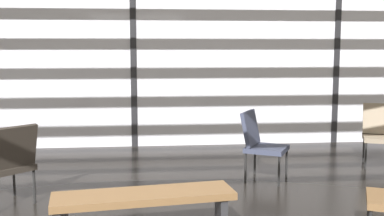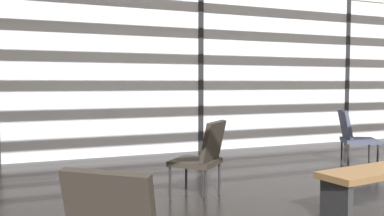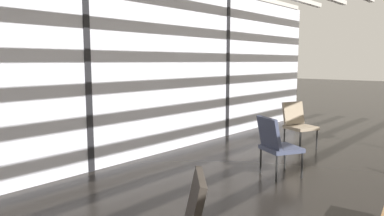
# 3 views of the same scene
# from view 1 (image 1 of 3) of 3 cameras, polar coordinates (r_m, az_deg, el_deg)

# --- Properties ---
(glass_curtain_wall) EXTENTS (14.00, 0.08, 3.09)m
(glass_curtain_wall) POSITION_cam_1_polar(r_m,az_deg,el_deg) (8.02, -7.04, 6.35)
(glass_curtain_wall) COLOR silver
(glass_curtain_wall) RESTS_ON ground
(window_mullion_1) EXTENTS (0.10, 0.12, 3.09)m
(window_mullion_1) POSITION_cam_1_polar(r_m,az_deg,el_deg) (8.02, -7.04, 6.35)
(window_mullion_1) COLOR black
(window_mullion_1) RESTS_ON ground
(window_mullion_2) EXTENTS (0.10, 0.12, 3.09)m
(window_mullion_2) POSITION_cam_1_polar(r_m,az_deg,el_deg) (8.68, 16.88, 6.16)
(window_mullion_2) COLOR black
(window_mullion_2) RESTS_ON ground
(parked_airplane) EXTENTS (10.63, 3.71, 3.71)m
(parked_airplane) POSITION_cam_1_polar(r_m,az_deg,el_deg) (12.20, 0.86, 8.13)
(parked_airplane) COLOR silver
(parked_airplane) RESTS_ON ground
(lounge_chair_1) EXTENTS (0.69, 0.67, 0.87)m
(lounge_chair_1) POSITION_cam_1_polar(r_m,az_deg,el_deg) (6.07, 8.16, -3.94)
(lounge_chair_1) COLOR #33384C
(lounge_chair_1) RESTS_ON ground
(lounge_chair_2) EXTENTS (0.64, 0.67, 0.87)m
(lounge_chair_2) POSITION_cam_1_polar(r_m,az_deg,el_deg) (7.24, 21.73, -2.58)
(lounge_chair_2) COLOR #7F705B
(lounge_chair_2) RESTS_ON ground
(lounge_chair_5) EXTENTS (0.71, 0.71, 0.87)m
(lounge_chair_5) POSITION_cam_1_polar(r_m,az_deg,el_deg) (5.35, -21.15, -5.86)
(lounge_chair_5) COLOR #28231E
(lounge_chair_5) RESTS_ON ground
(waiting_bench) EXTENTS (1.54, 0.60, 0.47)m
(waiting_bench) POSITION_cam_1_polar(r_m,az_deg,el_deg) (4.05, -5.78, -11.51)
(waiting_bench) COLOR brown
(waiting_bench) RESTS_ON ground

